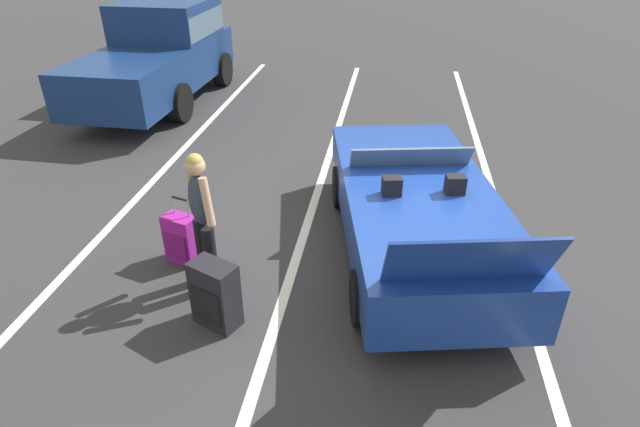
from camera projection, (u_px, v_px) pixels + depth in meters
name	position (u px, v px, depth m)	size (l,w,h in m)	color
ground_plane	(412.00, 251.00, 6.70)	(80.00, 80.00, 0.00)	#333335
lot_line_near	(513.00, 259.00, 6.54)	(18.00, 0.12, 0.01)	silver
lot_line_mid	(301.00, 242.00, 6.88)	(18.00, 0.12, 0.01)	silver
lot_line_far	(110.00, 227.00, 7.21)	(18.00, 0.12, 0.01)	silver
convertible_car	(413.00, 203.00, 6.57)	(4.42, 2.52, 1.52)	navy
suitcase_large_black	(215.00, 295.00, 5.35)	(0.46, 0.55, 0.74)	black
suitcase_medium_bright	(182.00, 239.00, 6.37)	(0.36, 0.45, 0.85)	#991E8C
traveler_person	(202.00, 215.00, 5.64)	(0.50, 0.48, 1.65)	black
parked_pickup_truck_far	(161.00, 51.00, 11.60)	(5.05, 2.17, 2.10)	navy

